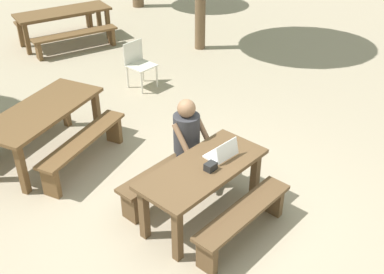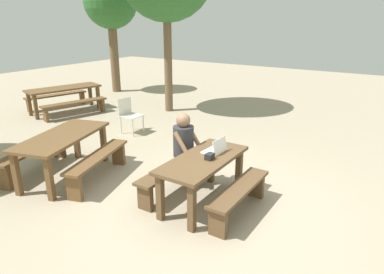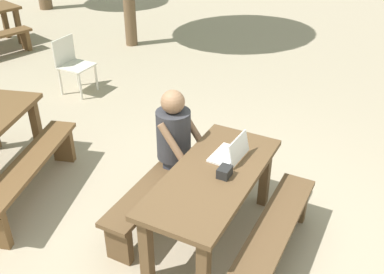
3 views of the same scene
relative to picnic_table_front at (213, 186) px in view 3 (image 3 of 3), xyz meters
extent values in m
plane|color=tan|center=(0.00, 0.00, -0.61)|extent=(30.00, 30.00, 0.00)
cube|color=brown|center=(0.00, 0.00, 0.10)|extent=(1.60, 0.71, 0.05)
cube|color=brown|center=(-0.70, -0.26, -0.26)|extent=(0.09, 0.09, 0.68)
cube|color=brown|center=(0.70, -0.26, -0.26)|extent=(0.09, 0.09, 0.68)
cube|color=brown|center=(-0.70, 0.26, -0.26)|extent=(0.09, 0.09, 0.68)
cube|color=brown|center=(0.70, 0.26, -0.26)|extent=(0.09, 0.09, 0.68)
cube|color=brown|center=(0.00, -0.60, -0.20)|extent=(1.43, 0.30, 0.05)
cube|color=brown|center=(0.62, -0.60, -0.41)|extent=(0.08, 0.24, 0.39)
cube|color=brown|center=(0.00, 0.60, -0.20)|extent=(1.43, 0.30, 0.05)
cube|color=brown|center=(-0.62, 0.60, -0.41)|extent=(0.08, 0.24, 0.39)
cube|color=brown|center=(0.62, 0.60, -0.41)|extent=(0.08, 0.24, 0.39)
cube|color=white|center=(0.30, 0.02, 0.14)|extent=(0.36, 0.23, 0.02)
cube|color=white|center=(0.30, -0.11, 0.25)|extent=(0.35, 0.08, 0.21)
cube|color=#0F1933|center=(0.30, -0.11, 0.25)|extent=(0.32, 0.06, 0.19)
cube|color=black|center=(0.01, -0.10, 0.17)|extent=(0.13, 0.10, 0.09)
cylinder|color=#333847|center=(0.29, 0.42, -0.39)|extent=(0.10, 0.10, 0.43)
cylinder|color=#333847|center=(0.47, 0.42, -0.39)|extent=(0.10, 0.10, 0.43)
cube|color=#333847|center=(0.38, 0.51, -0.13)|extent=(0.28, 0.28, 0.12)
cylinder|color=#333338|center=(0.38, 0.60, 0.16)|extent=(0.34, 0.34, 0.50)
cylinder|color=#936B4C|center=(0.19, 0.50, 0.18)|extent=(0.07, 0.32, 0.41)
cylinder|color=#936B4C|center=(0.56, 0.50, 0.18)|extent=(0.07, 0.32, 0.41)
sphere|color=#936B4C|center=(0.38, 0.60, 0.51)|extent=(0.23, 0.23, 0.23)
cube|color=silver|center=(1.96, 3.17, -0.17)|extent=(0.44, 0.44, 0.02)
cube|color=silver|center=(1.96, 3.38, 0.04)|extent=(0.44, 0.02, 0.40)
cylinder|color=silver|center=(1.77, 2.98, -0.39)|extent=(0.04, 0.04, 0.42)
cylinder|color=silver|center=(2.15, 2.98, -0.39)|extent=(0.04, 0.04, 0.42)
cylinder|color=silver|center=(1.77, 3.36, -0.39)|extent=(0.04, 0.04, 0.42)
cylinder|color=silver|center=(2.15, 3.36, -0.39)|extent=(0.04, 0.04, 0.42)
cube|color=brown|center=(0.37, 2.46, -0.25)|extent=(0.11, 0.11, 0.72)
cube|color=brown|center=(-0.30, 1.89, -0.16)|extent=(1.66, 0.76, 0.05)
cube|color=brown|center=(0.39, 2.10, -0.39)|extent=(0.15, 0.25, 0.42)
cube|color=brown|center=(3.22, 5.68, -0.27)|extent=(0.11, 0.11, 0.68)
cube|color=brown|center=(3.36, 6.19, -0.27)|extent=(0.11, 0.11, 0.68)
cube|color=brown|center=(3.01, 5.32, -0.42)|extent=(0.14, 0.25, 0.38)
camera|label=1|loc=(-3.31, -2.82, 3.23)|focal=43.95mm
camera|label=2|loc=(-4.00, -2.38, 2.06)|focal=32.49mm
camera|label=3|loc=(-2.86, -1.28, 2.37)|focal=41.87mm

